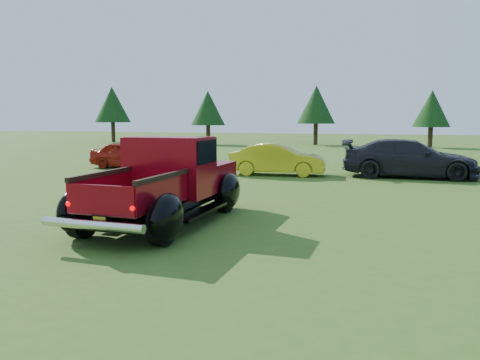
{
  "coord_description": "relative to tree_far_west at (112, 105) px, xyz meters",
  "views": [
    {
      "loc": [
        2.51,
        -9.05,
        2.26
      ],
      "look_at": [
        -0.32,
        0.2,
        0.98
      ],
      "focal_mm": 35.0,
      "sensor_mm": 36.0,
      "label": 1
    }
  ],
  "objects": [
    {
      "name": "tree_mid_right",
      "position": [
        28.0,
        -0.0,
        -0.55
      ],
      "size": [
        2.82,
        2.82,
        4.4
      ],
      "color": "#332114",
      "rests_on": "ground"
    },
    {
      "name": "ground",
      "position": [
        22.0,
        -30.0,
        -3.52
      ],
      "size": [
        120.0,
        120.0,
        0.0
      ],
      "primitive_type": "plane",
      "color": "#3B5E1B",
      "rests_on": "ground"
    },
    {
      "name": "pickup_truck",
      "position": [
        20.01,
        -29.65,
        -2.64
      ],
      "size": [
        2.48,
        5.07,
        1.86
      ],
      "rotation": [
        0.0,
        0.0,
        -0.03
      ],
      "color": "black",
      "rests_on": "ground"
    },
    {
      "name": "show_car_yellow",
      "position": [
        20.5,
        -20.83,
        -2.89
      ],
      "size": [
        3.91,
        1.66,
        1.25
      ],
      "primitive_type": "imported",
      "rotation": [
        0.0,
        0.0,
        1.66
      ],
      "color": "gold",
      "rests_on": "ground"
    },
    {
      "name": "tree_far_west",
      "position": [
        0.0,
        0.0,
        0.0
      ],
      "size": [
        3.33,
        3.33,
        5.2
      ],
      "color": "#332114",
      "rests_on": "ground"
    },
    {
      "name": "tree_west",
      "position": [
        10.0,
        -1.0,
        -0.41
      ],
      "size": [
        2.94,
        2.94,
        4.6
      ],
      "color": "#332114",
      "rests_on": "ground"
    },
    {
      "name": "show_car_grey",
      "position": [
        25.5,
        -20.02,
        -2.79
      ],
      "size": [
        5.05,
        2.11,
        1.46
      ],
      "primitive_type": "imported",
      "rotation": [
        0.0,
        0.0,
        1.59
      ],
      "color": "black",
      "rests_on": "ground"
    },
    {
      "name": "show_car_red",
      "position": [
        13.5,
        -20.3,
        -2.91
      ],
      "size": [
        3.66,
        1.69,
        1.22
      ],
      "primitive_type": "imported",
      "rotation": [
        0.0,
        0.0,
        1.5
      ],
      "color": "#9F1A0E",
      "rests_on": "ground"
    },
    {
      "name": "tree_mid_left",
      "position": [
        19.0,
        1.0,
        -0.14
      ],
      "size": [
        3.2,
        3.2,
        5.0
      ],
      "color": "#332114",
      "rests_on": "ground"
    }
  ]
}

